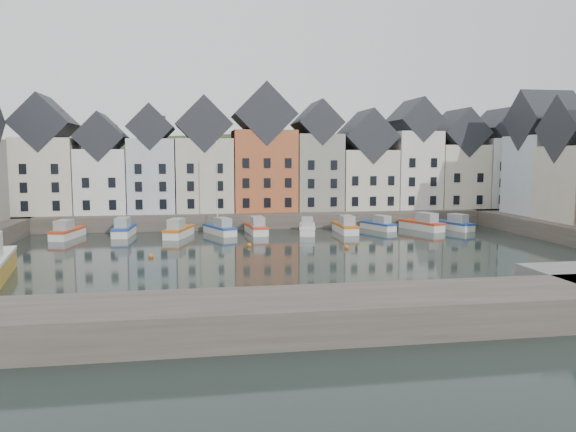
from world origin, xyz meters
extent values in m
plane|color=black|center=(0.00, 0.00, 0.00)|extent=(260.00, 260.00, 0.00)
cube|color=#453C34|center=(0.00, 30.00, 1.00)|extent=(90.00, 16.00, 2.00)
cube|color=#453C34|center=(-10.00, -22.00, 1.00)|extent=(50.00, 6.00, 2.00)
ellipsoid|color=#273319|center=(0.00, 56.00, -18.00)|extent=(153.60, 70.40, 64.00)
sphere|color=black|center=(-13.94, 50.93, 8.70)|extent=(5.77, 5.77, 5.77)
sphere|color=black|center=(24.86, 60.75, 8.12)|extent=(5.27, 5.27, 5.27)
sphere|color=black|center=(31.82, 54.20, 7.88)|extent=(5.07, 5.07, 5.07)
sphere|color=black|center=(14.28, 55.19, 7.82)|extent=(5.01, 5.01, 5.01)
sphere|color=black|center=(-37.67, 56.61, 6.57)|extent=(3.94, 3.94, 3.94)
sphere|color=black|center=(28.33, 60.25, 8.05)|extent=(5.21, 5.21, 5.21)
sphere|color=black|center=(1.99, 58.64, 8.32)|extent=(5.45, 5.45, 5.45)
sphere|color=black|center=(37.80, 48.31, 7.21)|extent=(4.49, 4.49, 4.49)
cube|color=beige|center=(-29.17, 28.00, 7.04)|extent=(7.67, 8.00, 10.07)
cube|color=black|center=(-29.17, 28.00, 13.97)|extent=(7.67, 8.16, 7.67)
cube|color=white|center=(-21.90, 28.00, 6.30)|extent=(6.56, 8.00, 8.61)
cube|color=black|center=(-21.90, 28.00, 12.23)|extent=(6.56, 8.16, 6.56)
cube|color=silver|center=(-15.37, 28.00, 7.01)|extent=(6.20, 8.00, 10.02)
cube|color=black|center=(-15.37, 28.00, 13.55)|extent=(6.20, 8.16, 6.20)
cube|color=beige|center=(-8.27, 28.00, 7.04)|extent=(7.70, 8.00, 10.08)
cube|color=black|center=(-8.27, 28.00, 13.98)|extent=(7.70, 8.16, 7.70)
cube|color=#B25A32|center=(0.07, 28.00, 7.64)|extent=(8.69, 8.00, 11.28)
cube|color=black|center=(0.07, 28.00, 15.43)|extent=(8.69, 8.16, 8.69)
cube|color=gray|center=(7.78, 28.00, 7.39)|extent=(6.43, 8.00, 10.78)
cube|color=black|center=(7.78, 28.00, 14.37)|extent=(6.43, 8.16, 6.43)
cube|color=beige|center=(15.08, 28.00, 6.28)|extent=(7.88, 8.00, 8.56)
cube|color=black|center=(15.08, 28.00, 12.51)|extent=(7.88, 8.16, 7.88)
cube|color=silver|center=(22.42, 28.00, 7.64)|extent=(6.50, 8.00, 11.27)
cube|color=black|center=(22.42, 28.00, 14.88)|extent=(6.50, 8.16, 6.50)
cube|color=beige|center=(29.43, 28.00, 6.66)|extent=(7.23, 8.00, 9.32)
cube|color=black|center=(29.43, 28.00, 13.11)|extent=(7.23, 8.16, 7.23)
cube|color=white|center=(36.28, 28.00, 7.16)|extent=(6.18, 8.00, 10.32)
cube|color=black|center=(36.28, 28.00, 13.85)|extent=(6.18, 8.16, 6.18)
cube|color=silver|center=(36.00, 16.26, 7.19)|extent=(7.47, 8.00, 10.38)
cube|color=black|center=(36.00, 16.26, 14.36)|extent=(7.62, 8.00, 8.00)
sphere|color=#BF5E16|center=(-4.00, 8.00, 0.15)|extent=(0.50, 0.50, 0.50)
sphere|color=#BF5E16|center=(6.00, 5.00, 0.15)|extent=(0.50, 0.50, 0.50)
sphere|color=#BF5E16|center=(-14.00, 3.00, 0.15)|extent=(0.50, 0.50, 0.50)
cube|color=silver|center=(-24.72, 18.00, 0.37)|extent=(3.15, 6.58, 1.16)
cube|color=#C73E1C|center=(-24.72, 18.00, 1.00)|extent=(3.28, 6.72, 0.26)
cube|color=#909597|center=(-24.91, 17.07, 1.63)|extent=(1.96, 2.78, 1.26)
cube|color=silver|center=(-18.34, 19.20, 0.38)|extent=(2.39, 6.58, 1.18)
cube|color=#1F4292|center=(-18.34, 19.20, 1.02)|extent=(2.50, 6.71, 0.27)
cube|color=#909597|center=(-18.40, 18.24, 1.67)|extent=(1.68, 2.68, 1.29)
cube|color=silver|center=(-11.66, 16.86, 0.38)|extent=(3.66, 6.72, 1.18)
cube|color=#BF5E16|center=(-11.66, 16.86, 1.02)|extent=(3.80, 6.88, 0.27)
cube|color=#909597|center=(-11.93, 15.93, 1.66)|extent=(2.16, 2.89, 1.29)
cube|color=silver|center=(-6.71, 18.18, 0.35)|extent=(3.99, 6.31, 1.11)
cube|color=#1F4292|center=(-6.71, 18.18, 0.96)|extent=(4.13, 6.46, 0.25)
cube|color=#909597|center=(-6.36, 17.33, 1.57)|extent=(2.23, 2.78, 1.21)
cylinder|color=silver|center=(-6.94, 18.74, 6.07)|extent=(0.14, 0.14, 11.13)
cube|color=silver|center=(-2.13, 18.22, 0.37)|extent=(2.39, 6.40, 1.15)
cube|color=#C73E1C|center=(-2.13, 18.22, 0.99)|extent=(2.51, 6.53, 0.26)
cube|color=#909597|center=(-2.05, 17.28, 1.62)|extent=(1.66, 2.62, 1.25)
cube|color=silver|center=(4.21, 17.00, 0.35)|extent=(2.95, 6.28, 1.11)
cube|color=silver|center=(4.21, 17.00, 0.96)|extent=(3.07, 6.42, 0.25)
cube|color=#909597|center=(4.03, 16.11, 1.56)|extent=(1.85, 2.64, 1.21)
cube|color=silver|center=(9.16, 17.18, 0.37)|extent=(1.95, 6.38, 1.17)
cube|color=#BF5E16|center=(9.16, 17.18, 1.01)|extent=(2.06, 6.51, 0.27)
cube|color=#909597|center=(9.16, 16.23, 1.65)|extent=(1.50, 2.56, 1.27)
cube|color=silver|center=(14.21, 19.14, 0.32)|extent=(3.61, 5.75, 1.01)
cube|color=#1F4292|center=(14.21, 19.14, 0.88)|extent=(3.73, 5.88, 0.23)
cube|color=#909597|center=(14.52, 18.37, 1.43)|extent=(2.02, 2.53, 1.11)
cube|color=silver|center=(19.84, 18.04, 0.39)|extent=(4.21, 6.89, 1.21)
cube|color=#C73E1C|center=(19.84, 18.04, 1.05)|extent=(4.36, 7.05, 0.28)
cube|color=#909597|center=(20.20, 17.11, 1.71)|extent=(2.38, 3.02, 1.32)
cube|color=silver|center=(24.00, 17.51, 0.36)|extent=(3.80, 6.35, 1.12)
cube|color=#1F4292|center=(24.00, 17.51, 0.96)|extent=(3.94, 6.50, 0.25)
cube|color=#909597|center=(24.31, 16.65, 1.57)|extent=(2.17, 2.78, 1.22)
camera|label=1|loc=(-9.85, -51.63, 9.70)|focal=35.00mm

